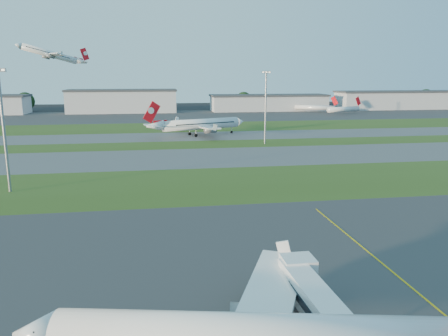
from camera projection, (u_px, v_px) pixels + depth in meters
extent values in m
plane|color=black|center=(367.00, 287.00, 51.20)|extent=(700.00, 700.00, 0.00)
cube|color=#333335|center=(367.00, 287.00, 51.20)|extent=(300.00, 70.00, 0.01)
cube|color=#384F1A|center=(261.00, 182.00, 101.43)|extent=(300.00, 34.00, 0.01)
cube|color=#515154|center=(236.00, 157.00, 133.31)|extent=(300.00, 32.00, 0.01)
cube|color=#384F1A|center=(223.00, 144.00, 157.46)|extent=(300.00, 18.00, 0.01)
cube|color=#515154|center=(215.00, 136.00, 178.72)|extent=(300.00, 26.00, 0.01)
cube|color=#384F1A|center=(206.00, 127.00, 210.59)|extent=(300.00, 40.00, 0.01)
cube|color=#333335|center=(194.00, 116.00, 268.56)|extent=(400.00, 80.00, 0.01)
cube|color=gold|center=(407.00, 284.00, 51.97)|extent=(0.25, 60.00, 0.02)
cube|color=white|center=(339.00, 332.00, 35.35)|extent=(3.44, 24.08, 2.60)
cube|color=black|center=(339.00, 332.00, 35.35)|extent=(3.59, 24.08, 0.80)
cube|color=white|center=(298.00, 271.00, 46.41)|extent=(3.40, 3.00, 3.00)
cylinder|color=gray|center=(303.00, 300.00, 45.07)|extent=(0.70, 0.70, 3.20)
cube|color=black|center=(302.00, 311.00, 45.33)|extent=(2.20, 1.20, 0.70)
cube|color=white|center=(271.00, 292.00, 41.80)|extent=(11.30, 16.68, 1.66)
cylinder|color=gray|center=(255.00, 317.00, 39.80)|extent=(4.92, 3.32, 2.48)
cylinder|color=white|center=(201.00, 124.00, 178.87)|extent=(32.92, 16.27, 4.27)
cube|color=red|center=(152.00, 112.00, 167.12)|extent=(6.93, 3.03, 8.50)
cube|color=white|center=(189.00, 124.00, 186.01)|extent=(13.88, 16.66, 1.74)
cube|color=white|center=(209.00, 128.00, 170.86)|extent=(7.18, 17.35, 1.74)
cylinder|color=gray|center=(195.00, 127.00, 185.02)|extent=(5.33, 4.13, 2.58)
cylinder|color=gray|center=(210.00, 130.00, 174.03)|extent=(5.33, 4.13, 2.58)
cylinder|color=white|center=(50.00, 54.00, 239.21)|extent=(28.03, 15.44, 3.69)
cube|color=red|center=(83.00, 46.00, 248.13)|extent=(5.87, 2.92, 7.35)
cube|color=white|center=(55.00, 54.00, 233.50)|extent=(12.49, 14.12, 1.50)
cube|color=white|center=(48.00, 55.00, 246.17)|extent=(6.95, 15.12, 1.50)
cylinder|color=gray|center=(51.00, 56.00, 234.68)|extent=(4.64, 3.72, 2.23)
cylinder|color=gray|center=(47.00, 57.00, 243.86)|extent=(4.64, 3.72, 2.23)
cylinder|color=white|center=(343.00, 109.00, 276.49)|extent=(25.28, 12.79, 3.20)
cube|color=red|center=(358.00, 101.00, 282.08)|extent=(4.90, 2.23, 6.16)
cylinder|color=white|center=(314.00, 108.00, 290.52)|extent=(23.79, 16.40, 3.20)
cube|color=red|center=(335.00, 101.00, 284.59)|extent=(4.56, 2.98, 6.16)
cylinder|color=gray|center=(4.00, 134.00, 90.43)|extent=(0.60, 0.60, 25.00)
cylinder|color=gray|center=(265.00, 109.00, 155.22)|extent=(0.60, 0.60, 25.00)
cube|color=gray|center=(266.00, 72.00, 152.53)|extent=(3.20, 0.50, 0.80)
cube|color=#FFF2CC|center=(266.00, 72.00, 152.53)|extent=(2.80, 0.70, 0.35)
cube|color=#ACAFB4|center=(122.00, 102.00, 289.20)|extent=(70.00, 22.00, 14.00)
cube|color=#383A3F|center=(122.00, 90.00, 287.62)|extent=(71.40, 23.00, 1.20)
cube|color=#ACAFB4|center=(269.00, 103.00, 304.90)|extent=(80.00, 22.00, 10.00)
cube|color=#383A3F|center=(269.00, 95.00, 303.73)|extent=(81.60, 23.00, 1.20)
cube|color=#ACAFB4|center=(401.00, 101.00, 319.97)|extent=(95.00, 22.00, 12.00)
cube|color=#383A3F|center=(402.00, 92.00, 318.59)|extent=(96.90, 23.00, 1.20)
cylinder|color=black|center=(26.00, 109.00, 294.76)|extent=(1.00, 1.00, 4.40)
sphere|color=black|center=(25.00, 101.00, 293.73)|extent=(12.10, 12.10, 12.10)
cylinder|color=black|center=(160.00, 108.00, 304.73)|extent=(1.00, 1.00, 3.60)
sphere|color=black|center=(160.00, 102.00, 303.89)|extent=(9.90, 9.90, 9.90)
cylinder|color=black|center=(244.00, 106.00, 316.73)|extent=(1.00, 1.00, 4.20)
sphere|color=black|center=(244.00, 100.00, 315.75)|extent=(11.55, 11.55, 11.55)
cylinder|color=black|center=(342.00, 106.00, 326.30)|extent=(1.00, 1.00, 3.80)
sphere|color=black|center=(343.00, 100.00, 325.41)|extent=(10.45, 10.45, 10.45)
cylinder|color=black|center=(425.00, 104.00, 340.78)|extent=(1.00, 1.00, 4.60)
sphere|color=black|center=(426.00, 97.00, 339.70)|extent=(12.65, 12.65, 12.65)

